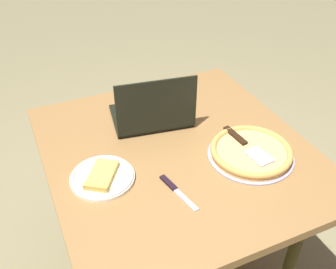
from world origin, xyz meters
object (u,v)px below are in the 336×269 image
Objects in this scene: table_knife at (175,189)px; laptop at (152,113)px; dining_table at (177,164)px; pizza_tray at (251,152)px; pizza_plate at (102,177)px.

laptop is at bearing -101.68° from table_knife.
dining_table is 0.25m from laptop.
table_knife is (0.11, 0.20, 0.08)m from dining_table.
pizza_tray is (-0.24, 0.15, 0.10)m from dining_table.
pizza_plate is at bearing -35.33° from table_knife.
dining_table is at bearing -117.73° from table_knife.
pizza_plate is (0.32, 0.05, 0.09)m from dining_table.
pizza_tray is at bearing 169.49° from pizza_plate.
dining_table is 0.24m from table_knife.
pizza_tray reaches higher than table_knife.
laptop is 1.57× the size of pizza_plate.
laptop is at bearing -84.29° from dining_table.
table_knife is at bearing 62.27° from dining_table.
pizza_plate reaches higher than dining_table.
dining_table is 0.34m from pizza_plate.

